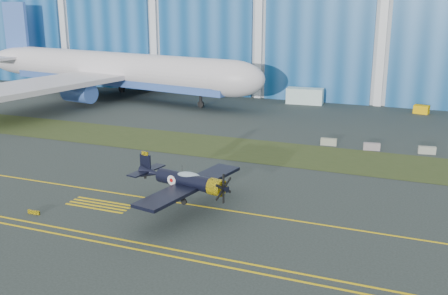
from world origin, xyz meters
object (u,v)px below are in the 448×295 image
at_px(jetliner, 114,33).
at_px(tug, 421,109).
at_px(warbird, 185,180).
at_px(shipping_container, 305,96).

bearing_deg(jetliner, tug, 15.67).
distance_m(warbird, tug, 54.56).
xyz_separation_m(warbird, jetliner, (-36.77, 45.94, 9.31)).
height_order(shipping_container, tug, shipping_container).
bearing_deg(jetliner, shipping_container, 21.05).
bearing_deg(warbird, tug, 81.72).
relative_size(warbird, shipping_container, 2.22).
bearing_deg(shipping_container, tug, -7.86).
height_order(warbird, tug, warbird).
xyz_separation_m(jetliner, tug, (54.40, 5.66, -11.44)).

